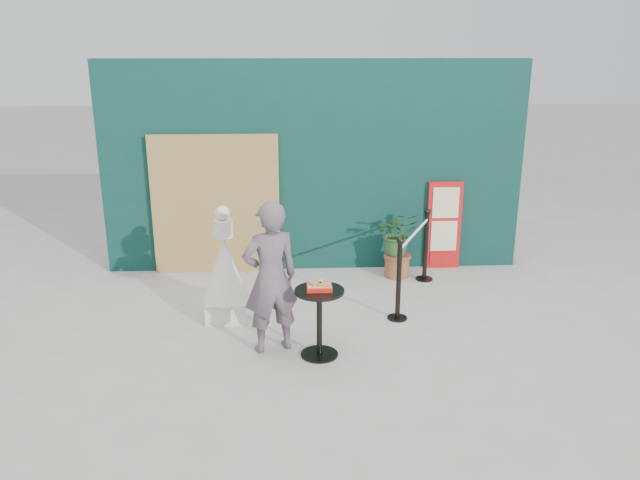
# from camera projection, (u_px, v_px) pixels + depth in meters

# --- Properties ---
(ground) EXTENTS (60.00, 60.00, 0.00)m
(ground) POSITION_uv_depth(u_px,v_px,m) (326.00, 367.00, 6.40)
(ground) COLOR #ADAAA5
(ground) RESTS_ON ground
(back_wall) EXTENTS (6.00, 0.30, 3.00)m
(back_wall) POSITION_uv_depth(u_px,v_px,m) (314.00, 167.00, 8.96)
(back_wall) COLOR #0A3030
(back_wall) RESTS_ON ground
(bamboo_fence) EXTENTS (1.80, 0.08, 2.00)m
(bamboo_fence) POSITION_uv_depth(u_px,v_px,m) (216.00, 205.00, 8.85)
(bamboo_fence) COLOR tan
(bamboo_fence) RESTS_ON ground
(woman) EXTENTS (0.70, 0.58, 1.65)m
(woman) POSITION_uv_depth(u_px,v_px,m) (270.00, 278.00, 6.55)
(woman) COLOR #63555E
(woman) RESTS_ON ground
(menu_board) EXTENTS (0.50, 0.07, 1.30)m
(menu_board) POSITION_uv_depth(u_px,v_px,m) (444.00, 225.00, 9.11)
(menu_board) COLOR red
(menu_board) RESTS_ON ground
(statue) EXTENTS (0.55, 0.55, 1.41)m
(statue) POSITION_uv_depth(u_px,v_px,m) (225.00, 274.00, 7.39)
(statue) COLOR silver
(statue) RESTS_ON ground
(cafe_table) EXTENTS (0.52, 0.52, 0.75)m
(cafe_table) POSITION_uv_depth(u_px,v_px,m) (319.00, 312.00, 6.51)
(cafe_table) COLOR black
(cafe_table) RESTS_ON ground
(food_basket) EXTENTS (0.26, 0.19, 0.11)m
(food_basket) POSITION_uv_depth(u_px,v_px,m) (320.00, 286.00, 6.43)
(food_basket) COLOR red
(food_basket) RESTS_ON cafe_table
(planter) EXTENTS (0.57, 0.49, 0.97)m
(planter) POSITION_uv_depth(u_px,v_px,m) (398.00, 239.00, 8.77)
(planter) COLOR #995B32
(planter) RESTS_ON ground
(stanchion_barrier) EXTENTS (0.84, 1.54, 1.03)m
(stanchion_barrier) POSITION_uv_depth(u_px,v_px,m) (413.00, 262.00, 8.04)
(stanchion_barrier) COLOR black
(stanchion_barrier) RESTS_ON ground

